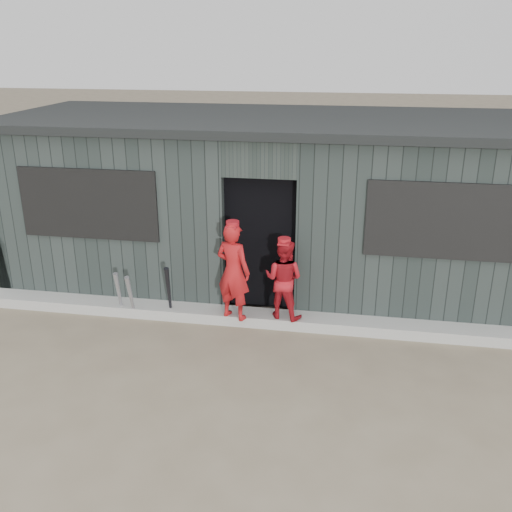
% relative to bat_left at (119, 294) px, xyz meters
% --- Properties ---
extents(ground, '(80.00, 80.00, 0.00)m').
position_rel_bat_left_xyz_m(ground, '(1.94, -1.69, -0.35)').
color(ground, '#6F624D').
rests_on(ground, ground).
extents(curb, '(8.00, 0.36, 0.15)m').
position_rel_bat_left_xyz_m(curb, '(1.94, 0.13, -0.27)').
color(curb, '#A2A29D').
rests_on(curb, ground).
extents(bat_left, '(0.08, 0.21, 0.69)m').
position_rel_bat_left_xyz_m(bat_left, '(0.00, 0.00, 0.00)').
color(bat_left, '#96969E').
rests_on(bat_left, ground).
extents(bat_mid, '(0.07, 0.25, 0.69)m').
position_rel_bat_left_xyz_m(bat_mid, '(0.21, -0.08, 0.00)').
color(bat_mid, gray).
rests_on(bat_mid, ground).
extents(bat_right, '(0.13, 0.33, 0.84)m').
position_rel_bat_left_xyz_m(bat_right, '(0.73, 0.00, 0.08)').
color(bat_right, black).
rests_on(bat_right, ground).
extents(player_red_left, '(0.57, 0.48, 1.34)m').
position_rel_bat_left_xyz_m(player_red_left, '(1.66, -0.05, 0.48)').
color(player_red_left, '#B21619').
rests_on(player_red_left, curb).
extents(player_red_right, '(0.63, 0.54, 1.10)m').
position_rel_bat_left_xyz_m(player_red_right, '(2.32, 0.09, 0.36)').
color(player_red_right, '#B21520').
rests_on(player_red_right, curb).
extents(player_grey_back, '(0.68, 0.55, 1.21)m').
position_rel_bat_left_xyz_m(player_grey_back, '(2.05, 0.67, 0.26)').
color(player_grey_back, '#A9A9A9').
rests_on(player_grey_back, ground).
extents(dugout, '(8.30, 3.30, 2.62)m').
position_rel_bat_left_xyz_m(dugout, '(1.94, 1.81, 0.94)').
color(dugout, black).
rests_on(dugout, ground).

